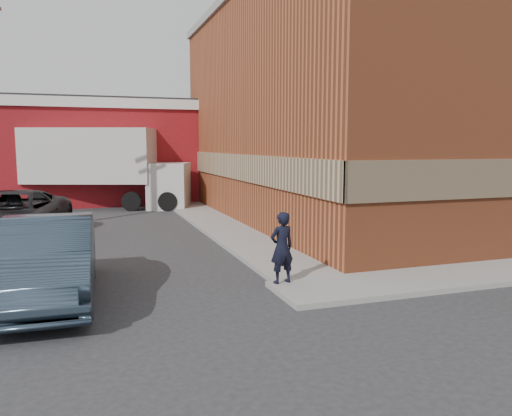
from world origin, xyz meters
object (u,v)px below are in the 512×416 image
object	(u,v)px
brick_building	(388,110)
warehouse	(52,151)
man	(282,248)
sedan	(48,260)
box_truck	(106,163)
suv_a	(10,217)

from	to	relation	value
brick_building	warehouse	size ratio (longest dim) A/B	1.12
man	sedan	world-z (taller)	man
man	box_truck	world-z (taller)	box_truck
brick_building	sedan	distance (m)	16.43
brick_building	sedan	world-z (taller)	brick_building
brick_building	man	world-z (taller)	brick_building
suv_a	box_truck	xyz separation A→B (m)	(3.39, 8.12, 1.46)
warehouse	suv_a	distance (m)	12.55
warehouse	sedan	xyz separation A→B (m)	(0.97, -19.50, -1.97)
man	box_truck	distance (m)	16.34
sedan	suv_a	distance (m)	7.30
suv_a	brick_building	bearing A→B (deg)	17.45
warehouse	suv_a	world-z (taller)	warehouse
man	brick_building	bearing A→B (deg)	-143.80
warehouse	suv_a	xyz separation A→B (m)	(-0.66, -12.38, -1.98)
brick_building	warehouse	xyz separation A→B (m)	(-14.50, 11.00, -1.87)
warehouse	man	xyz separation A→B (m)	(5.80, -20.25, -1.90)
man	suv_a	size ratio (longest dim) A/B	0.27
warehouse	box_truck	xyz separation A→B (m)	(2.73, -4.26, -0.52)
brick_building	suv_a	distance (m)	15.69
sedan	box_truck	size ratio (longest dim) A/B	0.61
warehouse	box_truck	size ratio (longest dim) A/B	1.94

